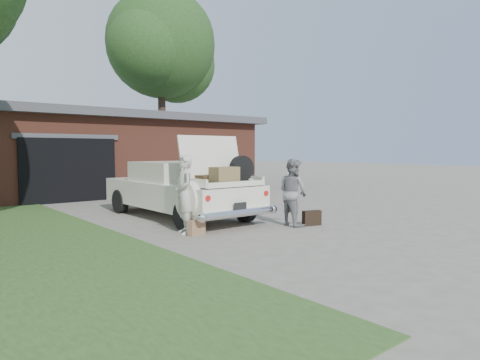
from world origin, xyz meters
TOP-DOWN VIEW (x-y plane):
  - ground at (0.00, 0.00)m, footprint 90.00×90.00m
  - house at (0.98, 11.47)m, footprint 12.80×7.80m
  - tree_right at (6.37, 15.46)m, footprint 7.24×6.30m
  - sedan at (-0.32, 2.73)m, footprint 2.07×5.19m
  - woman_left at (-1.42, 0.73)m, footprint 0.58×0.71m
  - woman_right at (1.10, -0.04)m, footprint 0.68×0.83m
  - suitcase_left at (-1.32, 0.44)m, footprint 0.44×0.23m
  - suitcase_right at (1.45, -0.33)m, footprint 0.49×0.27m

SIDE VIEW (x-z plane):
  - ground at x=0.00m, z-range 0.00..0.00m
  - suitcase_left at x=-1.32m, z-range 0.00..0.32m
  - suitcase_right at x=1.45m, z-range 0.00..0.36m
  - sedan at x=-0.32m, z-range -0.30..1.83m
  - woman_right at x=1.10m, z-range 0.00..1.59m
  - woman_left at x=-1.42m, z-range 0.00..1.70m
  - house at x=0.98m, z-range 0.02..3.32m
  - tree_right at x=6.37m, z-range 2.07..13.20m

